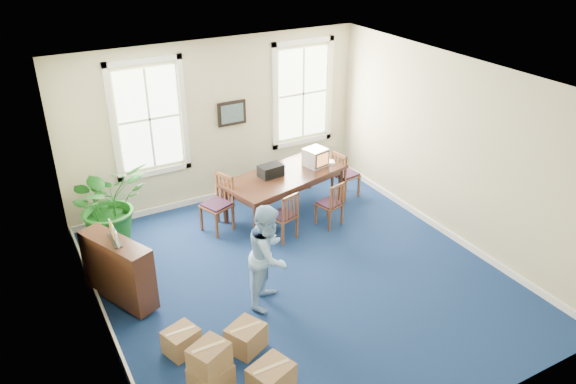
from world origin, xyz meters
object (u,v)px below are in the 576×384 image
chair_near_left (283,215)px  credenza (119,273)px  conference_table (285,193)px  crt_tv (315,157)px  cardboard_boxes (221,357)px  potted_plant (109,203)px  man (269,255)px

chair_near_left → credenza: (-2.97, -0.42, 0.04)m
conference_table → crt_tv: bearing=-9.3°
conference_table → cardboard_boxes: bearing=-142.6°
conference_table → credenza: bearing=-174.2°
chair_near_left → potted_plant: (-2.67, 1.37, 0.29)m
conference_table → man: 2.78m
chair_near_left → potted_plant: potted_plant is taller
chair_near_left → cardboard_boxes: 3.48m
crt_tv → potted_plant: potted_plant is taller
crt_tv → potted_plant: 3.90m
chair_near_left → cardboard_boxes: chair_near_left is taller
credenza → man: bearing=-52.7°
conference_table → chair_near_left: 0.95m
credenza → potted_plant: 1.83m
man → potted_plant: size_ratio=1.08×
cardboard_boxes → man: bearing=42.3°
conference_table → cardboard_boxes: 4.41m
conference_table → cardboard_boxes: conference_table is taller
man → cardboard_boxes: (-1.25, -1.14, -0.44)m
chair_near_left → potted_plant: bearing=-43.2°
crt_tv → cardboard_boxes: (-3.47, -3.49, -0.62)m
chair_near_left → man: 1.84m
potted_plant → man: bearing=-60.2°
man → chair_near_left: bearing=10.4°
credenza → cardboard_boxes: (0.69, -2.21, -0.13)m
crt_tv → credenza: 4.38m
credenza → conference_table: bearing=-4.3°
crt_tv → man: 3.24m
potted_plant → cardboard_boxes: bearing=-84.5°
man → cardboard_boxes: bearing=177.6°
crt_tv → conference_table: bearing=170.9°
conference_table → crt_tv: crt_tv is taller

